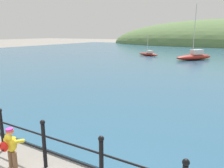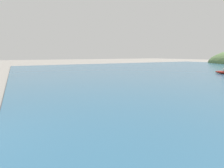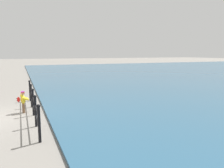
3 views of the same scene
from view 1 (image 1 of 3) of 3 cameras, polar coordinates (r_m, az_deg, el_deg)
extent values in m
cube|color=#2D5B7A|center=(34.11, 23.26, 6.91)|extent=(80.00, 60.00, 0.10)
ellipsoid|color=#567542|center=(68.27, 26.87, 9.13)|extent=(64.55, 35.50, 13.78)
cylinder|color=black|center=(6.72, -26.77, -10.98)|extent=(0.09, 0.09, 1.10)
sphere|color=black|center=(6.52, -27.31, -6.15)|extent=(0.12, 0.12, 0.12)
cylinder|color=black|center=(5.56, -17.27, -15.23)|extent=(0.09, 0.09, 1.10)
sphere|color=black|center=(5.31, -17.71, -9.53)|extent=(0.12, 0.12, 0.12)
cylinder|color=black|center=(4.65, -2.79, -20.64)|extent=(0.09, 0.09, 1.10)
sphere|color=black|center=(4.35, -2.88, -14.08)|extent=(0.12, 0.12, 0.12)
sphere|color=black|center=(3.84, 18.76, -18.82)|extent=(0.12, 0.12, 0.12)
cylinder|color=black|center=(5.44, -17.47, -12.72)|extent=(6.37, 0.04, 0.04)
cylinder|color=black|center=(5.61, -17.20, -16.13)|extent=(6.37, 0.04, 0.04)
cylinder|color=brown|center=(6.02, -24.91, -17.31)|extent=(0.11, 0.11, 0.42)
cylinder|color=brown|center=(5.93, -24.05, -17.70)|extent=(0.11, 0.11, 0.42)
ellipsoid|color=yellow|center=(5.78, -24.88, -13.98)|extent=(0.32, 0.25, 0.40)
ellipsoid|color=yellow|center=(5.67, -25.53, -12.57)|extent=(0.21, 0.14, 0.18)
cylinder|color=yellow|center=(5.91, -25.14, -12.88)|extent=(0.12, 0.32, 0.19)
cylinder|color=yellow|center=(5.71, -23.23, -13.62)|extent=(0.12, 0.32, 0.19)
sphere|color=tan|center=(5.66, -25.17, -11.31)|extent=(0.17, 0.17, 0.17)
cylinder|color=#E5511E|center=(5.65, -25.20, -11.03)|extent=(0.17, 0.17, 0.04)
cylinder|color=#B233AD|center=(5.63, -25.24, -10.66)|extent=(0.16, 0.16, 0.04)
ellipsoid|color=red|center=(5.67, -26.43, -14.49)|extent=(0.23, 0.15, 0.24)
sphere|color=black|center=(5.61, -26.57, -15.28)|extent=(0.04, 0.04, 0.04)
ellipsoid|color=maroon|center=(27.22, 20.62, 6.57)|extent=(4.09, 4.96, 0.62)
cube|color=silver|center=(27.44, 21.28, 7.79)|extent=(1.46, 1.61, 0.56)
cylinder|color=beige|center=(26.90, 20.77, 13.12)|extent=(0.07, 0.07, 5.58)
ellipsoid|color=maroon|center=(30.69, 9.44, 7.66)|extent=(3.12, 1.48, 0.38)
cube|color=silver|center=(30.53, 9.82, 8.29)|extent=(0.92, 0.61, 0.34)
cylinder|color=beige|center=(30.68, 9.30, 10.28)|extent=(0.07, 0.07, 2.42)
camera|label=2|loc=(4.96, 54.31, 1.02)|focal=28.00mm
camera|label=3|loc=(6.89, 94.96, -4.52)|focal=35.00mm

